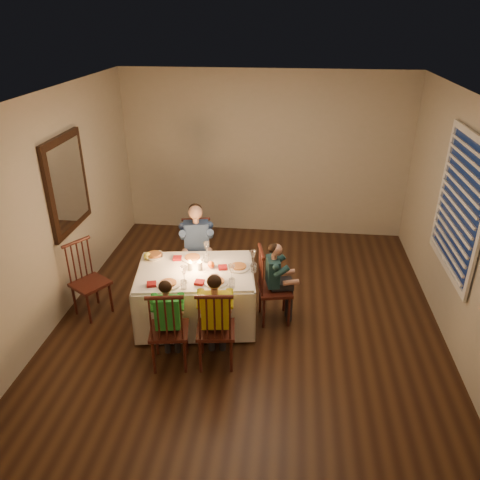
# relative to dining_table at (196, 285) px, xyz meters

# --- Properties ---
(ground) EXTENTS (5.00, 5.00, 0.00)m
(ground) POSITION_rel_dining_table_xyz_m (0.61, 0.17, -0.49)
(ground) COLOR black
(ground) RESTS_ON ground
(wall_left) EXTENTS (0.02, 5.00, 2.60)m
(wall_left) POSITION_rel_dining_table_xyz_m (-1.64, 0.17, 0.81)
(wall_left) COLOR #B9AF9E
(wall_left) RESTS_ON ground
(wall_right) EXTENTS (0.02, 5.00, 2.60)m
(wall_right) POSITION_rel_dining_table_xyz_m (2.86, 0.17, 0.81)
(wall_right) COLOR #B9AF9E
(wall_right) RESTS_ON ground
(wall_back) EXTENTS (4.50, 0.02, 2.60)m
(wall_back) POSITION_rel_dining_table_xyz_m (0.61, 2.67, 0.81)
(wall_back) COLOR #B9AF9E
(wall_back) RESTS_ON ground
(ceiling) EXTENTS (5.00, 5.00, 0.00)m
(ceiling) POSITION_rel_dining_table_xyz_m (0.61, 0.17, 2.11)
(ceiling) COLOR white
(ceiling) RESTS_ON wall_back
(dining_table) EXTENTS (1.47, 1.16, 0.66)m
(dining_table) POSITION_rel_dining_table_xyz_m (0.00, 0.00, 0.00)
(dining_table) COLOR white
(dining_table) RESTS_ON ground
(chair_adult) EXTENTS (0.46, 0.44, 0.95)m
(chair_adult) POSITION_rel_dining_table_xyz_m (-0.12, 0.74, -0.49)
(chair_adult) COLOR #38120F
(chair_adult) RESTS_ON ground
(chair_near_left) EXTENTS (0.45, 0.43, 0.95)m
(chair_near_left) POSITION_rel_dining_table_xyz_m (-0.12, -0.78, -0.49)
(chair_near_left) COLOR #38120F
(chair_near_left) RESTS_ON ground
(chair_near_right) EXTENTS (0.43, 0.42, 0.95)m
(chair_near_right) POSITION_rel_dining_table_xyz_m (0.35, -0.71, -0.49)
(chair_near_right) COLOR #38120F
(chair_near_right) RESTS_ON ground
(chair_end) EXTENTS (0.44, 0.46, 0.95)m
(chair_end) POSITION_rel_dining_table_xyz_m (0.91, 0.13, -0.49)
(chair_end) COLOR #38120F
(chair_end) RESTS_ON ground
(chair_extra) EXTENTS (0.52, 0.52, 0.94)m
(chair_extra) POSITION_rel_dining_table_xyz_m (-1.29, 0.01, -0.49)
(chair_extra) COLOR #38120F
(chair_extra) RESTS_ON ground
(adult) EXTENTS (0.50, 0.47, 1.19)m
(adult) POSITION_rel_dining_table_xyz_m (-0.12, 0.74, -0.49)
(adult) COLOR navy
(adult) RESTS_ON ground
(child_green) EXTENTS (0.37, 0.35, 1.02)m
(child_green) POSITION_rel_dining_table_xyz_m (-0.12, -0.78, -0.49)
(child_green) COLOR green
(child_green) RESTS_ON ground
(child_yellow) EXTENTS (0.40, 0.37, 1.08)m
(child_yellow) POSITION_rel_dining_table_xyz_m (0.35, -0.71, -0.49)
(child_yellow) COLOR yellow
(child_yellow) RESTS_ON ground
(child_teal) EXTENTS (0.36, 0.38, 1.02)m
(child_teal) POSITION_rel_dining_table_xyz_m (0.91, 0.13, -0.49)
(child_teal) COLOR #1A3B42
(child_teal) RESTS_ON ground
(setting_adult) EXTENTS (0.30, 0.30, 0.02)m
(setting_adult) POSITION_rel_dining_table_xyz_m (-0.08, 0.26, 0.21)
(setting_adult) COLOR white
(setting_adult) RESTS_ON dining_table
(setting_green) EXTENTS (0.30, 0.30, 0.02)m
(setting_green) POSITION_rel_dining_table_xyz_m (-0.22, -0.35, 0.21)
(setting_green) COLOR white
(setting_green) RESTS_ON dining_table
(setting_yellow) EXTENTS (0.30, 0.30, 0.02)m
(setting_yellow) POSITION_rel_dining_table_xyz_m (0.29, -0.26, 0.21)
(setting_yellow) COLOR white
(setting_yellow) RESTS_ON dining_table
(setting_teal) EXTENTS (0.30, 0.30, 0.02)m
(setting_teal) POSITION_rel_dining_table_xyz_m (0.49, 0.10, 0.21)
(setting_teal) COLOR white
(setting_teal) RESTS_ON dining_table
(candle_left) EXTENTS (0.06, 0.06, 0.10)m
(candle_left) POSITION_rel_dining_table_xyz_m (-0.05, -0.01, 0.25)
(candle_left) COLOR white
(candle_left) RESTS_ON dining_table
(candle_right) EXTENTS (0.06, 0.06, 0.10)m
(candle_right) POSITION_rel_dining_table_xyz_m (0.06, 0.01, 0.25)
(candle_right) COLOR white
(candle_right) RESTS_ON dining_table
(squash) EXTENTS (0.09, 0.09, 0.09)m
(squash) POSITION_rel_dining_table_xyz_m (-0.61, 0.19, 0.24)
(squash) COLOR #F9EB41
(squash) RESTS_ON dining_table
(orange_fruit) EXTENTS (0.08, 0.08, 0.08)m
(orange_fruit) POSITION_rel_dining_table_xyz_m (0.18, 0.07, 0.24)
(orange_fruit) COLOR #E45B13
(orange_fruit) RESTS_ON dining_table
(serving_bowl) EXTENTS (0.29, 0.29, 0.05)m
(serving_bowl) POSITION_rel_dining_table_xyz_m (-0.53, 0.22, 0.23)
(serving_bowl) COLOR white
(serving_bowl) RESTS_ON dining_table
(wall_mirror) EXTENTS (0.06, 0.95, 1.15)m
(wall_mirror) POSITION_rel_dining_table_xyz_m (-1.61, 0.47, 1.01)
(wall_mirror) COLOR black
(wall_mirror) RESTS_ON wall_left
(window_blinds) EXTENTS (0.07, 1.34, 1.54)m
(window_blinds) POSITION_rel_dining_table_xyz_m (2.82, 0.27, 1.01)
(window_blinds) COLOR #0D1936
(window_blinds) RESTS_ON wall_right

